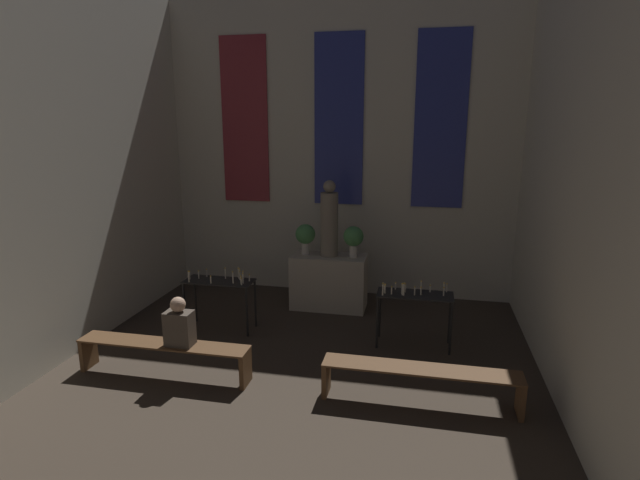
# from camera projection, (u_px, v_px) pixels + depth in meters

# --- Properties ---
(wall_back) EXTENTS (6.86, 0.16, 5.60)m
(wall_back) POSITION_uv_depth(u_px,v_px,m) (339.00, 149.00, 9.52)
(wall_back) COLOR beige
(wall_back) RESTS_ON ground_plane
(altar) EXTENTS (1.35, 0.65, 0.99)m
(altar) POSITION_uv_depth(u_px,v_px,m) (329.00, 282.00, 9.13)
(altar) COLOR #BCB29E
(altar) RESTS_ON ground_plane
(statue) EXTENTS (0.31, 0.31, 1.36)m
(statue) POSITION_uv_depth(u_px,v_px,m) (329.00, 221.00, 8.86)
(statue) COLOR gray
(statue) RESTS_ON altar
(flower_vase_left) EXTENTS (0.36, 0.36, 0.56)m
(flower_vase_left) POSITION_uv_depth(u_px,v_px,m) (305.00, 235.00, 9.02)
(flower_vase_left) COLOR beige
(flower_vase_left) RESTS_ON altar
(flower_vase_right) EXTENTS (0.36, 0.36, 0.56)m
(flower_vase_right) POSITION_uv_depth(u_px,v_px,m) (353.00, 238.00, 8.84)
(flower_vase_right) COLOR beige
(flower_vase_right) RESTS_ON altar
(candle_rack_left) EXTENTS (1.13, 0.46, 1.04)m
(candle_rack_left) POSITION_uv_depth(u_px,v_px,m) (220.00, 287.00, 8.12)
(candle_rack_left) COLOR black
(candle_rack_left) RESTS_ON ground_plane
(candle_rack_right) EXTENTS (1.13, 0.46, 1.04)m
(candle_rack_right) POSITION_uv_depth(u_px,v_px,m) (414.00, 301.00, 7.50)
(candle_rack_right) COLOR black
(candle_rack_right) RESTS_ON ground_plane
(pew_back_left) EXTENTS (2.37, 0.36, 0.48)m
(pew_back_left) POSITION_uv_depth(u_px,v_px,m) (164.00, 351.00, 6.68)
(pew_back_left) COLOR brown
(pew_back_left) RESTS_ON ground_plane
(pew_back_right) EXTENTS (2.37, 0.36, 0.48)m
(pew_back_right) POSITION_uv_depth(u_px,v_px,m) (420.00, 377.00, 6.00)
(pew_back_right) COLOR brown
(pew_back_right) RESTS_ON ground_plane
(person_seated) EXTENTS (0.36, 0.24, 0.66)m
(person_seated) POSITION_uv_depth(u_px,v_px,m) (179.00, 324.00, 6.53)
(person_seated) COLOR #4C4238
(person_seated) RESTS_ON pew_back_left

